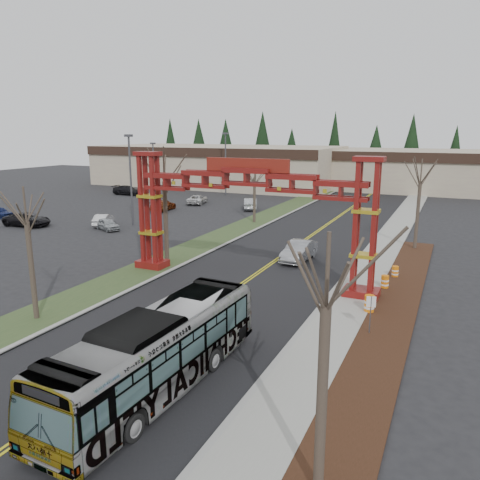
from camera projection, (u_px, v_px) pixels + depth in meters
The scene contains 34 objects.
ground at pixel (48, 420), 17.18m from camera, with size 200.00×200.00×0.00m, color black.
road at pixel (280, 257), 39.28m from camera, with size 12.00×110.00×0.02m, color black.
lane_line_left at pixel (279, 257), 39.33m from camera, with size 0.12×100.00×0.01m, color gold.
lane_line_right at pixel (282, 257), 39.23m from camera, with size 0.12×100.00×0.01m, color gold.
curb_right at pixel (354, 265), 36.76m from camera, with size 0.30×110.00×0.15m, color #979893.
sidewalk_right at pixel (373, 267), 36.16m from camera, with size 2.60×110.00×0.14m, color gray.
landscape_strip at pixel (376, 357), 21.85m from camera, with size 2.60×50.00×0.12m, color black.
grass_median at pixel (198, 247), 42.54m from camera, with size 4.00×110.00×0.08m, color #2D4422.
curb_left at pixel (216, 249), 41.78m from camera, with size 0.30×110.00×0.15m, color #979893.
gateway_arch at pixel (247, 197), 31.73m from camera, with size 18.20×1.60×8.90m.
retail_building_west at pixel (219, 165), 92.19m from camera, with size 46.00×22.30×7.50m.
retail_building_east at pixel (440, 171), 82.98m from camera, with size 38.00×20.30×7.00m.
conifer_treeline at pixel (393, 150), 96.93m from camera, with size 116.10×5.60×13.00m.
transit_bus at pixel (158, 352), 18.92m from camera, with size 2.77×11.85×3.30m, color #9B9DA2.
silver_sedan at pixel (299, 251), 38.22m from camera, with size 1.70×4.87×1.60m, color #A5A8AD.
parked_car_near_a at pixel (107, 224), 50.09m from camera, with size 1.48×3.67×1.25m, color #A4A9AB.
parked_car_near_b at pixel (103, 220), 52.31m from camera, with size 1.41×4.04×1.33m, color silver.
parked_car_near_c at pixel (27, 219), 52.11m from camera, with size 2.47×5.36×1.49m, color black.
parked_car_mid_a at pixel (163, 205), 62.27m from camera, with size 2.02×4.96×1.44m, color maroon.
parked_car_far_a at pixel (250, 204), 63.19m from camera, with size 1.63×4.67×1.54m, color #B7BBBF.
parked_car_far_b at pixel (197, 199), 68.02m from camera, with size 2.21×4.79×1.33m, color silver.
parked_car_far_c at pixel (127, 190), 77.55m from camera, with size 2.13×5.23×1.52m, color black.
bare_tree_median_near at pixel (27, 223), 25.18m from camera, with size 2.91×2.91×7.51m.
bare_tree_median_mid at pixel (164, 182), 36.70m from camera, with size 3.52×3.52×8.80m.
bare_tree_median_far at pixel (255, 178), 53.00m from camera, with size 3.24×3.24×7.34m.
bare_tree_right_near at pixel (326, 308), 12.40m from camera, with size 3.08×3.08×7.86m.
bare_tree_right_far at pixel (420, 182), 40.67m from camera, with size 3.01×3.01×8.05m.
light_pole_near at pixel (130, 174), 51.50m from camera, with size 0.87×0.43×10.02m.
light_pole_mid at pixel (154, 168), 69.66m from camera, with size 0.75×0.38×8.70m.
light_pole_far at pixel (226, 159), 76.05m from camera, with size 0.88×0.44×10.12m.
street_sign at pixel (371, 307), 24.04m from camera, with size 0.47×0.18×2.11m.
barrel_south at pixel (369, 304), 27.14m from camera, with size 0.59×0.59×1.09m.
barrel_mid at pixel (385, 282), 31.30m from camera, with size 0.52×0.52×0.96m.
barrel_north at pixel (395, 272), 33.71m from camera, with size 0.48×0.48×0.88m.
Camera 1 is at (12.82, -10.85, 10.37)m, focal length 35.00 mm.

